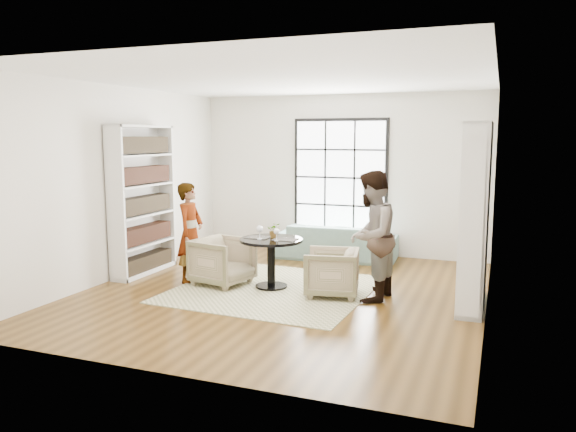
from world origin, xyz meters
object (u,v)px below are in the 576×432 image
at_px(flower_centerpiece, 274,230).
at_px(pedestal_table, 271,252).
at_px(wine_glass_left, 260,229).
at_px(wine_glass_right, 276,232).
at_px(armchair_right, 331,272).
at_px(armchair_left, 223,261).
at_px(person_left, 190,233).
at_px(person_right, 371,236).
at_px(sofa, 336,241).

bearing_deg(flower_centerpiece, pedestal_table, -106.98).
xyz_separation_m(wine_glass_left, wine_glass_right, (0.27, -0.02, -0.02)).
relative_size(pedestal_table, wine_glass_left, 4.52).
xyz_separation_m(armchair_right, wine_glass_right, (-0.81, -0.04, 0.54)).
bearing_deg(wine_glass_right, flower_centerpiece, 120.06).
distance_m(pedestal_table, wine_glass_left, 0.39).
bearing_deg(armchair_left, wine_glass_left, -79.96).
xyz_separation_m(person_left, person_right, (2.80, 0.00, 0.12)).
relative_size(person_right, flower_centerpiece, 7.75).
distance_m(wine_glass_left, wine_glass_right, 0.27).
bearing_deg(person_left, armchair_right, -94.21).
relative_size(armchair_right, person_left, 0.48).
height_order(wine_glass_left, wine_glass_right, wine_glass_left).
height_order(sofa, person_left, person_left).
relative_size(sofa, armchair_right, 2.96).
distance_m(pedestal_table, armchair_left, 0.78).
relative_size(pedestal_table, person_right, 0.52).
relative_size(person_right, wine_glass_right, 9.73).
height_order(armchair_left, person_right, person_right).
distance_m(sofa, wine_glass_left, 2.50).
height_order(wine_glass_left, flower_centerpiece, flower_centerpiece).
relative_size(armchair_left, wine_glass_left, 3.83).
xyz_separation_m(armchair_left, armchair_right, (1.70, 0.00, -0.02)).
bearing_deg(person_right, wine_glass_left, -83.45).
relative_size(armchair_left, wine_glass_right, 4.31).
relative_size(pedestal_table, flower_centerpiece, 4.05).
xyz_separation_m(person_right, wine_glass_right, (-1.36, -0.04, -0.02)).
distance_m(armchair_right, wine_glass_left, 1.22).
distance_m(sofa, armchair_right, 2.44).
relative_size(armchair_right, wine_glass_left, 3.58).
height_order(armchair_right, flower_centerpiece, flower_centerpiece).
height_order(person_right, wine_glass_right, person_right).
bearing_deg(pedestal_table, armchair_left, -173.71).
xyz_separation_m(person_right, wine_glass_left, (-1.63, -0.02, 0.00)).
distance_m(armchair_right, person_right, 0.78).
distance_m(armchair_left, armchair_right, 1.70).
height_order(armchair_left, armchair_right, armchair_left).
distance_m(person_left, flower_centerpiece, 1.34).
height_order(pedestal_table, armchair_left, pedestal_table).
xyz_separation_m(armchair_left, wine_glass_right, (0.89, -0.04, 0.51)).
distance_m(pedestal_table, wine_glass_right, 0.38).
height_order(sofa, armchair_right, armchair_right).
height_order(pedestal_table, person_left, person_left).
bearing_deg(pedestal_table, armchair_right, -4.95).
distance_m(sofa, armchair_left, 2.61).
height_order(pedestal_table, wine_glass_left, wine_glass_left).
relative_size(wine_glass_right, flower_centerpiece, 0.80).
xyz_separation_m(armchair_left, flower_centerpiece, (0.78, 0.15, 0.50)).
height_order(armchair_right, wine_glass_right, wine_glass_right).
bearing_deg(flower_centerpiece, armchair_left, -168.73).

